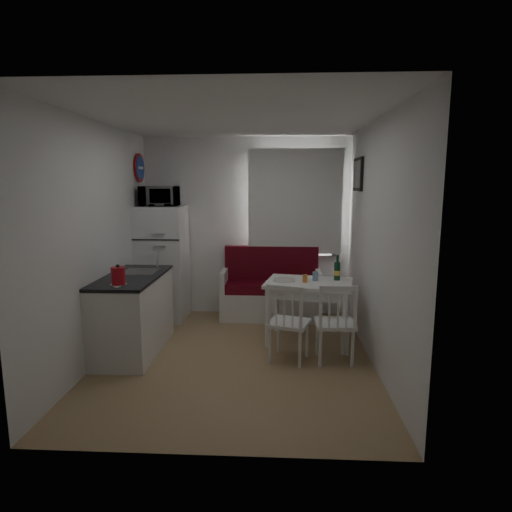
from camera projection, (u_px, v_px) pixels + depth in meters
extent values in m
cube|color=tan|center=(236.00, 358.00, 4.80)|extent=(3.00, 3.50, 0.02)
cube|color=white|center=(234.00, 117.00, 4.37)|extent=(3.00, 3.50, 0.02)
cube|color=white|center=(247.00, 227.00, 6.31)|extent=(3.00, 0.02, 2.60)
cube|color=white|center=(209.00, 279.00, 2.86)|extent=(3.00, 0.02, 2.60)
cube|color=white|center=(98.00, 242.00, 4.66)|extent=(0.02, 3.50, 2.60)
cube|color=white|center=(376.00, 244.00, 4.51)|extent=(0.02, 3.50, 2.60)
cube|color=white|center=(295.00, 205.00, 6.19)|extent=(1.22, 0.06, 1.47)
cube|color=white|center=(295.00, 202.00, 6.11)|extent=(1.35, 0.02, 1.50)
cube|color=white|center=(134.00, 315.00, 4.94)|extent=(0.60, 1.30, 0.86)
cube|color=black|center=(132.00, 277.00, 4.86)|extent=(0.62, 1.32, 0.03)
cube|color=#99999E|center=(141.00, 275.00, 5.11)|extent=(0.40, 0.40, 0.10)
cylinder|color=silver|center=(157.00, 258.00, 5.25)|extent=(0.02, 0.02, 0.26)
cylinder|color=#1B42A3|center=(140.00, 168.00, 5.94)|extent=(0.03, 0.40, 0.40)
cube|color=black|center=(358.00, 174.00, 5.47)|extent=(0.04, 0.52, 0.42)
cube|color=white|center=(271.00, 305.00, 6.20)|extent=(1.44, 0.55, 0.40)
cube|color=#590815|center=(271.00, 287.00, 6.16)|extent=(1.37, 0.51, 0.13)
cube|color=#590815|center=(271.00, 263.00, 6.32)|extent=(1.37, 0.11, 0.51)
cube|color=white|center=(309.00, 283.00, 5.17)|extent=(1.13, 0.89, 0.04)
cube|color=white|center=(309.00, 290.00, 5.19)|extent=(1.01, 0.77, 0.12)
cylinder|color=white|center=(308.00, 313.00, 5.24)|extent=(0.06, 0.06, 0.72)
cube|color=white|center=(289.00, 323.00, 4.68)|extent=(0.52, 0.50, 0.04)
cube|color=white|center=(290.00, 307.00, 4.46)|extent=(0.39, 0.16, 0.44)
cube|color=white|center=(335.00, 323.00, 4.65)|extent=(0.42, 0.41, 0.04)
cube|color=white|center=(338.00, 307.00, 4.43)|extent=(0.40, 0.05, 0.44)
cube|color=white|center=(163.00, 263.00, 6.10)|extent=(0.65, 0.65, 1.62)
imported|color=white|center=(159.00, 196.00, 5.90)|extent=(0.50, 0.34, 0.28)
cylinder|color=#AB0D18|center=(118.00, 276.00, 4.32)|extent=(0.17, 0.17, 0.22)
cylinder|color=orange|center=(305.00, 279.00, 5.12)|extent=(0.06, 0.06, 0.09)
cylinder|color=#6D97BA|center=(315.00, 276.00, 5.21)|extent=(0.07, 0.07, 0.11)
cylinder|color=white|center=(284.00, 280.00, 5.20)|extent=(0.27, 0.27, 0.02)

